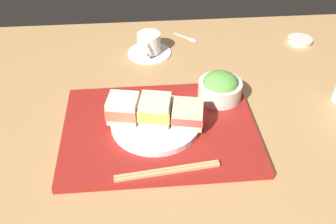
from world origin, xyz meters
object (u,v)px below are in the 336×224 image
object	(u,v)px
sandwich_plate	(156,123)
teaspoon	(190,38)
sandwich_near	(123,108)
small_sauce_dish	(300,40)
salad_bowl	(220,87)
sandwich_far	(188,114)
sandwich_middle	(155,110)
coffee_cup	(149,45)
chopsticks_pair	(168,171)

from	to	relation	value
sandwich_plate	teaspoon	xyz separation A→B (cm)	(13.62, 42.69, -2.09)
sandwich_near	small_sauce_dish	bearing A→B (deg)	33.24
salad_bowl	teaspoon	xyz separation A→B (cm)	(-2.97, 33.42, -4.47)
sandwich_plate	sandwich_far	world-z (taller)	sandwich_far
salad_bowl	sandwich_middle	bearing A→B (deg)	-150.80
sandwich_plate	small_sauce_dish	world-z (taller)	sandwich_plate
coffee_cup	salad_bowl	bearing A→B (deg)	-57.33
sandwich_plate	sandwich_middle	bearing A→B (deg)	0.00
salad_bowl	sandwich_near	bearing A→B (deg)	-161.82
sandwich_near	sandwich_middle	xyz separation A→B (cm)	(7.16, -1.47, 0.25)
sandwich_near	teaspoon	size ratio (longest dim) A/B	1.11
salad_bowl	coffee_cup	bearing A→B (deg)	122.67
sandwich_plate	coffee_cup	size ratio (longest dim) A/B	1.57
sandwich_middle	salad_bowl	bearing A→B (deg)	29.20
sandwich_near	chopsticks_pair	distance (cm)	18.60
sandwich_middle	teaspoon	bearing A→B (deg)	72.30
salad_bowl	sandwich_plate	bearing A→B (deg)	-150.80
chopsticks_pair	small_sauce_dish	size ratio (longest dim) A/B	2.76
sandwich_near	salad_bowl	bearing A→B (deg)	18.18
sandwich_middle	coffee_cup	bearing A→B (deg)	89.69
sandwich_far	small_sauce_dish	bearing A→B (deg)	43.73
sandwich_plate	coffee_cup	xyz separation A→B (cm)	(0.19, 34.86, 0.31)
sandwich_plate	chopsticks_pair	distance (cm)	14.57
sandwich_plate	sandwich_middle	size ratio (longest dim) A/B	2.47
teaspoon	chopsticks_pair	bearing A→B (deg)	-101.94
sandwich_far	chopsticks_pair	world-z (taller)	sandwich_far
sandwich_middle	coffee_cup	xyz separation A→B (cm)	(0.19, 34.86, -3.50)
small_sauce_dish	teaspoon	distance (cm)	34.82
sandwich_middle	sandwich_far	world-z (taller)	sandwich_middle
sandwich_far	small_sauce_dish	xyz separation A→B (cm)	(40.92, 39.15, -5.07)
salad_bowl	chopsticks_pair	world-z (taller)	salad_bowl
salad_bowl	teaspoon	world-z (taller)	salad_bowl
salad_bowl	small_sauce_dish	xyz separation A→B (cm)	(31.49, 28.41, -4.19)
chopsticks_pair	small_sauce_dish	bearing A→B (deg)	48.26
sandwich_near	sandwich_far	bearing A→B (deg)	-11.59
teaspoon	sandwich_plate	bearing A→B (deg)	-107.70
chopsticks_pair	teaspoon	xyz separation A→B (cm)	(12.09, 57.17, -1.67)
coffee_cup	sandwich_far	bearing A→B (deg)	-79.13
coffee_cup	teaspoon	bearing A→B (deg)	30.25
sandwich_near	chopsticks_pair	bearing A→B (deg)	-61.41
chopsticks_pair	teaspoon	distance (cm)	58.46
sandwich_far	salad_bowl	size ratio (longest dim) A/B	0.75
teaspoon	sandwich_middle	bearing A→B (deg)	-107.70
sandwich_far	coffee_cup	bearing A→B (deg)	100.87
sandwich_plate	chopsticks_pair	xyz separation A→B (cm)	(1.53, -14.48, -0.41)
sandwich_near	salad_bowl	xyz separation A→B (cm)	(23.75, 7.80, -1.18)
sandwich_near	sandwich_middle	distance (cm)	7.32
sandwich_near	teaspoon	bearing A→B (deg)	63.24
coffee_cup	small_sauce_dish	bearing A→B (deg)	3.37
sandwich_far	coffee_cup	world-z (taller)	sandwich_far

